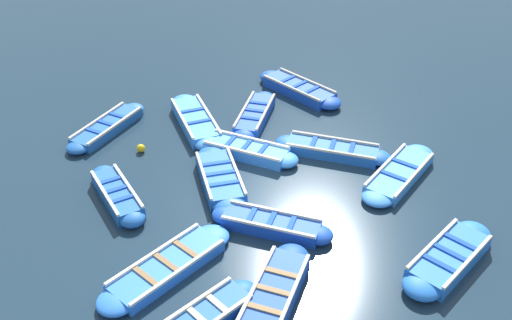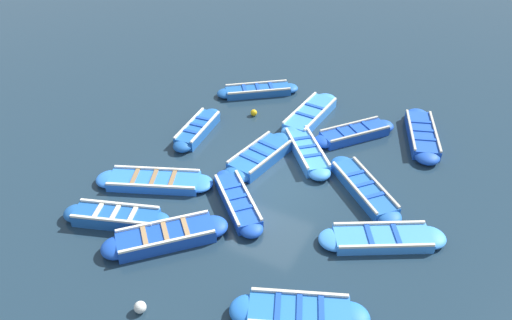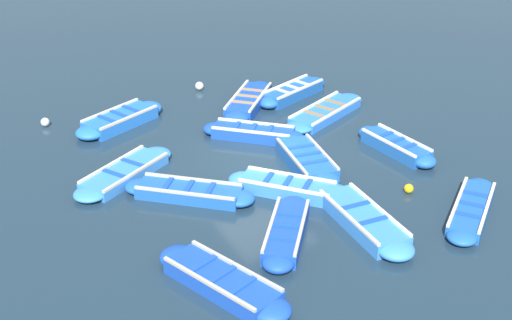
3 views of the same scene
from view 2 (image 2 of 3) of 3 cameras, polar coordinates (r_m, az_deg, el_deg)
ground_plane at (r=16.64m, az=1.86°, el=-2.53°), size 120.00×120.00×0.00m
boat_near_quay at (r=15.60m, az=-2.11°, el=-4.76°), size 2.91×2.77×0.42m
boat_outer_right at (r=16.48m, az=12.23°, el=-3.18°), size 3.26×3.01×0.40m
boat_outer_left at (r=16.77m, az=-11.55°, el=-2.38°), size 3.95×2.39×0.35m
boat_drifting at (r=17.85m, az=5.81°, el=1.04°), size 2.86×3.07×0.42m
boat_end_of_row at (r=19.93m, az=6.20°, el=5.13°), size 1.17×3.84×0.45m
boat_tucked at (r=21.65m, az=0.21°, el=7.93°), size 3.26×2.75×0.37m
boat_alongside at (r=14.91m, az=14.22°, el=-8.69°), size 3.66×2.62×0.35m
boat_far_corner at (r=17.45m, az=0.45°, el=0.39°), size 1.52×3.54×0.46m
boat_broadside at (r=19.07m, az=11.19°, el=3.00°), size 2.72×3.11×0.42m
boat_mid_row at (r=19.61m, az=18.44°, el=2.75°), size 2.10×3.81×0.44m
boat_centre at (r=14.67m, az=-10.26°, el=-8.63°), size 3.17×3.23×0.46m
boat_stern_in at (r=12.76m, az=4.95°, el=-17.11°), size 3.54×2.20×0.45m
boat_inner_gap at (r=19.05m, az=-6.68°, el=3.50°), size 1.02×3.13×0.44m
boat_bow_out at (r=15.61m, az=-15.67°, el=-6.31°), size 3.36×1.80×0.45m
buoy_yellow_far at (r=20.09m, az=-0.25°, el=5.43°), size 0.26×0.26×0.26m
buoy_white_drifting at (r=13.20m, az=-13.10°, el=-16.07°), size 0.31×0.31×0.31m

